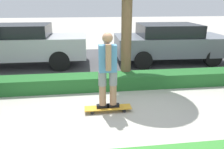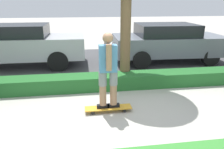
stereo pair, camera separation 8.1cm
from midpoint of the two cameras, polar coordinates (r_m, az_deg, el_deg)
name	(u,v)px [view 1 (the left image)]	position (r m, az deg, el deg)	size (l,w,h in m)	color
ground_plane	(120,117)	(4.52, 2.60, -10.98)	(60.00, 60.00, 0.00)	#ADA89E
street_asphalt	(102,62)	(8.41, -2.23, 3.17)	(15.93, 5.00, 0.01)	#474749
hedge_row	(111,81)	(5.89, 0.00, -1.75)	(15.93, 0.60, 0.38)	#236028
skateboard	(108,108)	(4.69, -0.56, -8.74)	(0.99, 0.24, 0.10)	gold
skater_person	(108,70)	(4.37, -0.59, 1.29)	(0.48, 0.40, 1.57)	black
parked_car_front	(18,44)	(8.47, -23.13, 7.33)	(4.75, 1.78, 1.48)	#B7B7BC
parked_car_middle	(170,42)	(8.73, 15.08, 8.21)	(4.21, 2.03, 1.44)	slate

